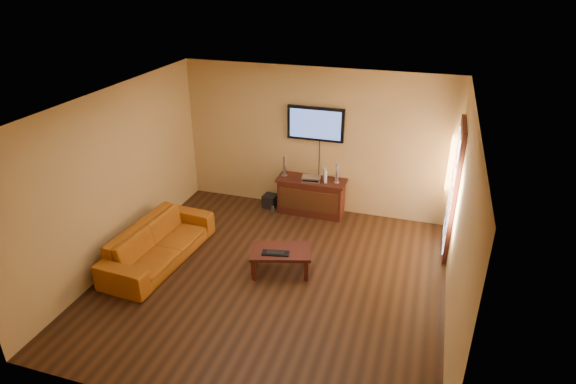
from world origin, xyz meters
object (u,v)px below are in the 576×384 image
at_px(coffee_table, 281,253).
at_px(bottle, 273,210).
at_px(speaker_right, 337,174).
at_px(media_console, 311,196).
at_px(speaker_left, 285,167).
at_px(subwoofer, 270,201).
at_px(television, 316,124).
at_px(game_console, 325,175).
at_px(av_receiver, 311,179).
at_px(sofa, 158,238).
at_px(keyboard, 276,253).

height_order(coffee_table, bottle, coffee_table).
bearing_deg(speaker_right, media_console, -179.90).
xyz_separation_m(media_console, speaker_left, (-0.53, 0.02, 0.52)).
bearing_deg(speaker_right, speaker_left, 178.68).
bearing_deg(speaker_left, coffee_table, -74.06).
height_order(media_console, coffee_table, media_console).
distance_m(speaker_left, subwoofer, 0.80).
xyz_separation_m(media_console, television, (0.00, 0.20, 1.35)).
height_order(speaker_left, bottle, speaker_left).
height_order(coffee_table, game_console, game_console).
xyz_separation_m(television, av_receiver, (0.00, -0.25, -0.97)).
height_order(sofa, av_receiver, sofa).
bearing_deg(av_receiver, television, 83.30).
relative_size(speaker_right, subwoofer, 1.44).
bearing_deg(sofa, television, -33.45).
bearing_deg(sofa, speaker_left, -26.72).
xyz_separation_m(television, speaker_left, (-0.53, -0.18, -0.82)).
bearing_deg(speaker_right, subwoofer, 179.98).
height_order(media_console, sofa, sofa).
relative_size(television, subwoofer, 4.19).
distance_m(coffee_table, game_console, 2.06).
relative_size(coffee_table, keyboard, 2.39).
height_order(sofa, speaker_right, speaker_right).
distance_m(media_console, sofa, 2.95).
bearing_deg(media_console, speaker_left, 177.42).
xyz_separation_m(speaker_right, keyboard, (-0.46, -2.12, -0.45)).
relative_size(game_console, subwoofer, 0.96).
bearing_deg(av_receiver, sofa, -138.23).
bearing_deg(media_console, subwoofer, 179.91).
bearing_deg(keyboard, av_receiver, 90.15).
height_order(sofa, keyboard, sofa).
relative_size(television, speaker_right, 2.91).
bearing_deg(media_console, speaker_right, 0.10).
relative_size(speaker_right, game_console, 1.51).
relative_size(television, coffee_table, 1.02).
bearing_deg(speaker_left, sofa, -120.67).
distance_m(subwoofer, keyboard, 2.30).
relative_size(subwoofer, bottle, 1.36).
distance_m(media_console, keyboard, 2.12).
xyz_separation_m(media_console, keyboard, (0.01, -2.12, 0.05)).
distance_m(sofa, bottle, 2.35).
xyz_separation_m(television, speaker_right, (0.47, -0.20, -0.84)).
relative_size(sofa, av_receiver, 6.29).
bearing_deg(subwoofer, speaker_left, 10.59).
xyz_separation_m(speaker_left, subwoofer, (-0.29, -0.02, -0.75)).
height_order(speaker_left, speaker_right, speaker_left).
relative_size(sofa, speaker_right, 5.87).
bearing_deg(game_console, television, 118.81).
xyz_separation_m(coffee_table, game_console, (0.21, 2.00, 0.48)).
xyz_separation_m(media_console, bottle, (-0.67, -0.28, -0.26)).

